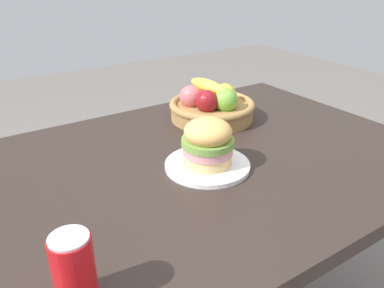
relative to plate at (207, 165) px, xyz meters
The scene contains 5 objects.
dining_table 0.13m from the plate, 130.03° to the left, with size 1.40×0.90×0.75m.
plate is the anchor object (origin of this frame).
sandwich 0.07m from the plate, 116.57° to the left, with size 0.14×0.14×0.12m.
soda_can 0.50m from the plate, 150.14° to the right, with size 0.07×0.07×0.13m.
fruit_basket 0.35m from the plate, 51.96° to the left, with size 0.29×0.29×0.14m.
Camera 1 is at (-0.48, -0.77, 1.24)m, focal length 36.12 mm.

